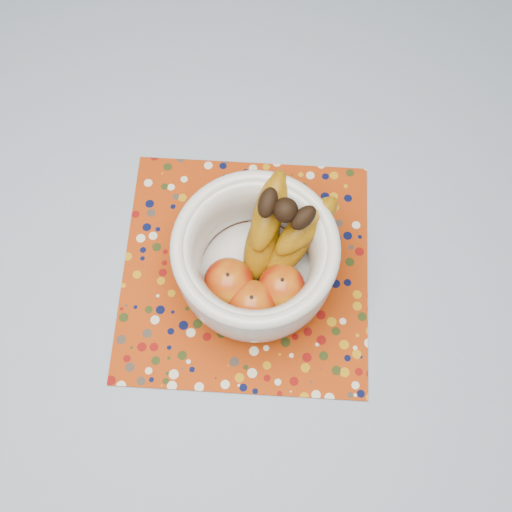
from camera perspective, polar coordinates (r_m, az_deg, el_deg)
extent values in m
plane|color=#2D2826|center=(1.66, -3.27, -10.99)|extent=(4.00, 4.00, 0.00)
cube|color=brown|center=(0.95, -5.62, -3.56)|extent=(1.20, 1.20, 0.04)
cylinder|color=brown|center=(1.65, -19.23, 13.29)|extent=(0.06, 0.06, 0.71)
cylinder|color=brown|center=(1.56, 19.58, 7.95)|extent=(0.06, 0.06, 0.71)
cube|color=slate|center=(0.93, -5.76, -3.11)|extent=(1.32, 1.32, 0.01)
cube|color=#962E08|center=(0.93, -1.01, -1.34)|extent=(0.42, 0.42, 0.00)
cylinder|color=silver|center=(0.92, -0.05, -1.95)|extent=(0.12, 0.12, 0.01)
cylinder|color=silver|center=(0.91, -0.05, -1.71)|extent=(0.17, 0.17, 0.01)
torus|color=silver|center=(0.80, -0.06, 0.90)|extent=(0.23, 0.23, 0.02)
ellipsoid|color=maroon|center=(0.86, -2.62, -2.49)|extent=(0.07, 0.07, 0.06)
ellipsoid|color=maroon|center=(0.86, 2.44, -2.93)|extent=(0.07, 0.07, 0.06)
ellipsoid|color=maroon|center=(0.85, -0.42, -4.58)|extent=(0.07, 0.07, 0.06)
sphere|color=black|center=(0.79, 2.83, 4.38)|extent=(0.03, 0.03, 0.03)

